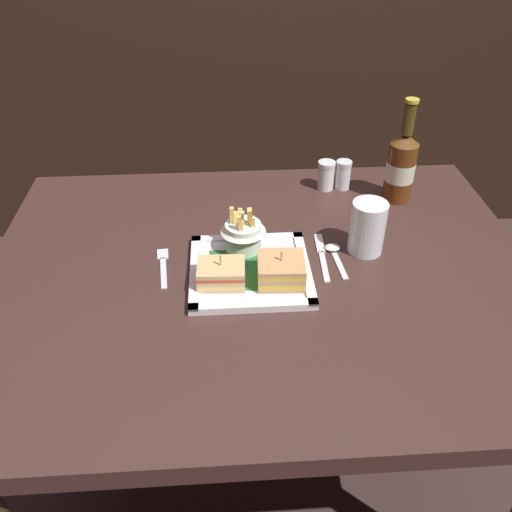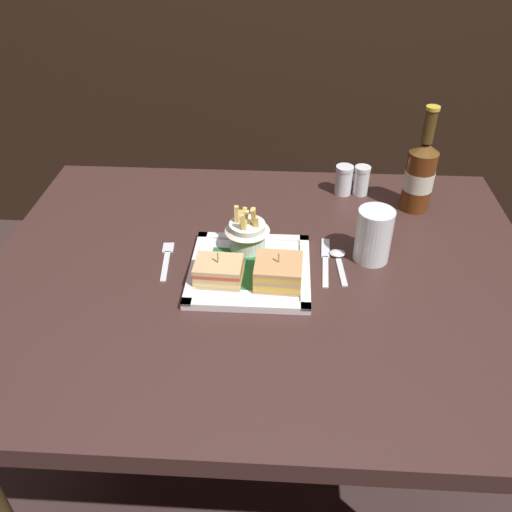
# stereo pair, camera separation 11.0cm
# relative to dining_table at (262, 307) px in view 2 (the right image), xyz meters

# --- Properties ---
(ground_plane) EXTENTS (6.00, 6.00, 0.00)m
(ground_plane) POSITION_rel_dining_table_xyz_m (0.00, 0.00, -0.63)
(ground_plane) COLOR #372725
(dining_table) EXTENTS (1.17, 0.90, 0.73)m
(dining_table) POSITION_rel_dining_table_xyz_m (0.00, 0.00, 0.00)
(dining_table) COLOR #3D2522
(dining_table) RESTS_ON ground_plane
(square_plate) EXTENTS (0.25, 0.25, 0.02)m
(square_plate) POSITION_rel_dining_table_xyz_m (-0.03, -0.01, 0.11)
(square_plate) COLOR white
(square_plate) RESTS_ON dining_table
(sandwich_half_left) EXTENTS (0.10, 0.08, 0.07)m
(sandwich_half_left) POSITION_rel_dining_table_xyz_m (-0.08, -0.05, 0.14)
(sandwich_half_left) COLOR tan
(sandwich_half_left) RESTS_ON square_plate
(sandwich_half_right) EXTENTS (0.10, 0.09, 0.07)m
(sandwich_half_right) POSITION_rel_dining_table_xyz_m (0.03, -0.05, 0.14)
(sandwich_half_right) COLOR tan
(sandwich_half_right) RESTS_ON square_plate
(fries_cup) EXTENTS (0.10, 0.10, 0.11)m
(fries_cup) POSITION_rel_dining_table_xyz_m (-0.04, 0.06, 0.16)
(fries_cup) COLOR silver
(fries_cup) RESTS_ON square_plate
(beer_bottle) EXTENTS (0.07, 0.07, 0.26)m
(beer_bottle) POSITION_rel_dining_table_xyz_m (0.36, 0.28, 0.20)
(beer_bottle) COLOR #5F2E10
(beer_bottle) RESTS_ON dining_table
(water_glass) EXTENTS (0.08, 0.08, 0.12)m
(water_glass) POSITION_rel_dining_table_xyz_m (0.23, 0.06, 0.16)
(water_glass) COLOR silver
(water_glass) RESTS_ON dining_table
(fork) EXTENTS (0.03, 0.14, 0.00)m
(fork) POSITION_rel_dining_table_xyz_m (-0.21, 0.03, 0.11)
(fork) COLOR silver
(fork) RESTS_ON dining_table
(knife) EXTENTS (0.02, 0.18, 0.00)m
(knife) POSITION_rel_dining_table_xyz_m (0.13, 0.04, 0.11)
(knife) COLOR silver
(knife) RESTS_ON dining_table
(spoon) EXTENTS (0.04, 0.12, 0.01)m
(spoon) POSITION_rel_dining_table_xyz_m (0.16, 0.05, 0.11)
(spoon) COLOR silver
(spoon) RESTS_ON dining_table
(salt_shaker) EXTENTS (0.05, 0.05, 0.08)m
(salt_shaker) POSITION_rel_dining_table_xyz_m (0.19, 0.34, 0.14)
(salt_shaker) COLOR silver
(salt_shaker) RESTS_ON dining_table
(pepper_shaker) EXTENTS (0.04, 0.04, 0.08)m
(pepper_shaker) POSITION_rel_dining_table_xyz_m (0.24, 0.34, 0.14)
(pepper_shaker) COLOR silver
(pepper_shaker) RESTS_ON dining_table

